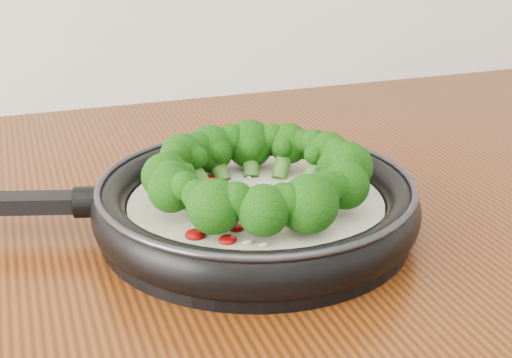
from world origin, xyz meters
name	(u,v)px	position (x,y,z in m)	size (l,w,h in m)	color
skillet	(253,198)	(0.04, 1.05, 0.93)	(0.47, 0.36, 0.08)	black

